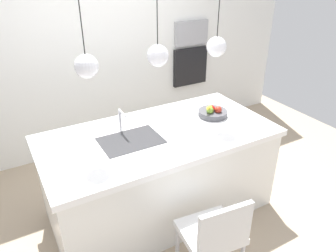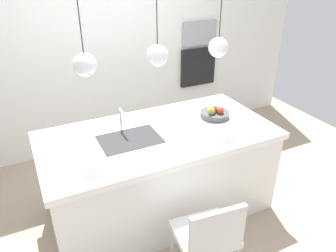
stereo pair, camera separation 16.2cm
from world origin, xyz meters
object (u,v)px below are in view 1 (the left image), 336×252
at_px(fruit_bowl, 213,112).
at_px(oven, 190,66).
at_px(microwave, 191,33).
at_px(chair_near, 214,233).

bearing_deg(fruit_bowl, oven, 65.34).
bearing_deg(microwave, chair_near, -118.74).
relative_size(fruit_bowl, oven, 0.55).
height_order(fruit_bowl, microwave, microwave).
distance_m(fruit_bowl, chair_near, 1.32).
height_order(oven, chair_near, oven).
bearing_deg(fruit_bowl, microwave, 65.34).
distance_m(fruit_bowl, microwave, 1.75).
distance_m(fruit_bowl, oven, 1.68).
height_order(microwave, oven, microwave).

